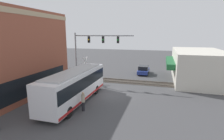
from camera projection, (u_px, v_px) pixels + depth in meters
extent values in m
plane|color=#424244|center=(110.00, 94.00, 20.76)|extent=(120.00, 120.00, 0.00)
cube|color=tan|center=(21.00, 12.00, 16.87)|extent=(15.68, 0.36, 0.50)
cube|color=black|center=(29.00, 85.00, 18.34)|extent=(13.00, 0.12, 2.20)
cube|color=beige|center=(198.00, 65.00, 26.81)|extent=(13.70, 7.08, 4.57)
cube|color=#19592D|center=(170.00, 62.00, 27.87)|extent=(9.59, 1.20, 0.80)
cube|color=silver|center=(75.00, 85.00, 18.03)|extent=(10.40, 2.55, 2.80)
cube|color=black|center=(75.00, 81.00, 17.95)|extent=(10.20, 2.59, 1.18)
cube|color=#B21E1E|center=(75.00, 96.00, 18.28)|extent=(10.20, 2.58, 0.24)
cube|color=#A5A8AA|center=(74.00, 71.00, 17.74)|extent=(8.84, 2.17, 0.12)
cylinder|color=black|center=(87.00, 89.00, 21.12)|extent=(1.00, 2.57, 1.00)
cylinder|color=black|center=(57.00, 111.00, 15.10)|extent=(1.00, 2.57, 1.00)
cylinder|color=gray|center=(76.00, 58.00, 25.58)|extent=(0.20, 0.20, 7.20)
cylinder|color=gray|center=(103.00, 36.00, 23.78)|extent=(0.16, 8.44, 0.16)
cube|color=black|center=(89.00, 40.00, 24.47)|extent=(0.30, 0.27, 0.90)
sphere|color=yellow|center=(88.00, 40.00, 24.32)|extent=(0.20, 0.20, 0.20)
cube|color=black|center=(103.00, 40.00, 23.89)|extent=(0.30, 0.27, 0.90)
sphere|color=green|center=(103.00, 40.00, 23.74)|extent=(0.20, 0.20, 0.20)
cube|color=black|center=(118.00, 40.00, 23.31)|extent=(0.30, 0.27, 0.90)
sphere|color=green|center=(118.00, 40.00, 23.16)|extent=(0.20, 0.20, 0.20)
cylinder|color=gray|center=(86.00, 70.00, 25.61)|extent=(0.14, 0.14, 3.60)
cube|color=white|center=(85.00, 61.00, 25.35)|extent=(1.41, 0.06, 1.41)
cube|color=white|center=(85.00, 61.00, 25.35)|extent=(1.41, 0.06, 1.41)
cylinder|color=#38383A|center=(86.00, 67.00, 25.51)|extent=(0.08, 0.90, 0.08)
sphere|color=red|center=(88.00, 67.00, 25.34)|extent=(0.28, 0.28, 0.28)
sphere|color=red|center=(83.00, 67.00, 25.59)|extent=(0.28, 0.28, 0.28)
cube|color=#332D28|center=(122.00, 81.00, 26.40)|extent=(2.60, 60.00, 0.03)
cube|color=#6B6056|center=(121.00, 82.00, 25.71)|extent=(0.07, 60.00, 0.15)
cube|color=#6B6056|center=(123.00, 80.00, 27.06)|extent=(0.07, 60.00, 0.15)
cube|color=navy|center=(144.00, 71.00, 31.21)|extent=(4.27, 1.80, 0.58)
cube|color=black|center=(144.00, 68.00, 30.89)|extent=(2.35, 1.62, 0.68)
cylinder|color=black|center=(144.00, 71.00, 32.50)|extent=(0.64, 1.82, 0.64)
cylinder|color=black|center=(143.00, 74.00, 30.01)|extent=(0.64, 1.82, 0.64)
cylinder|color=#473828|center=(90.00, 80.00, 25.62)|extent=(0.28, 0.28, 0.77)
cylinder|color=#195933|center=(90.00, 75.00, 25.48)|extent=(0.34, 0.34, 0.64)
sphere|color=tan|center=(90.00, 72.00, 25.39)|extent=(0.21, 0.21, 0.21)
cylinder|color=black|center=(83.00, 106.00, 16.17)|extent=(0.28, 0.28, 0.87)
cylinder|color=#B2A58C|center=(83.00, 98.00, 16.01)|extent=(0.34, 0.34, 0.72)
sphere|color=tan|center=(83.00, 93.00, 15.91)|extent=(0.23, 0.23, 0.23)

